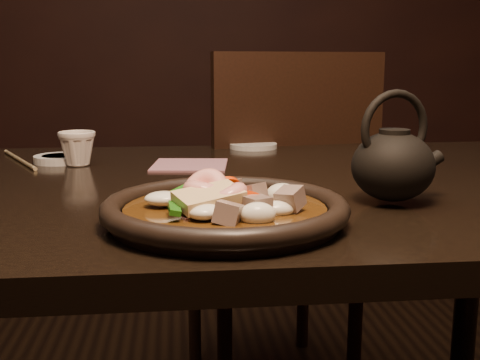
{
  "coord_description": "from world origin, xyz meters",
  "views": [
    {
      "loc": [
        -0.01,
        -1.01,
        0.95
      ],
      "look_at": [
        0.07,
        -0.25,
        0.8
      ],
      "focal_mm": 45.0,
      "sensor_mm": 36.0,
      "label": 1
    }
  ],
  "objects": [
    {
      "name": "table",
      "position": [
        0.0,
        0.0,
        0.67
      ],
      "size": [
        1.6,
        0.9,
        0.75
      ],
      "color": "black",
      "rests_on": "floor"
    },
    {
      "name": "chair",
      "position": [
        0.27,
        0.57,
        0.53
      ],
      "size": [
        0.54,
        0.54,
        0.97
      ],
      "rotation": [
        0.0,
        0.0,
        3.32
      ],
      "color": "black",
      "rests_on": "floor"
    },
    {
      "name": "plate",
      "position": [
        0.05,
        -0.27,
        0.77
      ],
      "size": [
        0.31,
        0.31,
        0.03
      ],
      "color": "black",
      "rests_on": "table"
    },
    {
      "name": "stirfry",
      "position": [
        0.05,
        -0.28,
        0.77
      ],
      "size": [
        0.2,
        0.22,
        0.07
      ],
      "color": "#3B210A",
      "rests_on": "plate"
    },
    {
      "name": "soy_dish",
      "position": [
        -0.25,
        0.23,
        0.76
      ],
      "size": [
        0.1,
        0.1,
        0.01
      ],
      "primitive_type": "cylinder",
      "color": "silver",
      "rests_on": "table"
    },
    {
      "name": "saucer_right",
      "position": [
        0.17,
        0.39,
        0.76
      ],
      "size": [
        0.11,
        0.11,
        0.01
      ],
      "primitive_type": "cylinder",
      "color": "silver",
      "rests_on": "table"
    },
    {
      "name": "tea_cup",
      "position": [
        -0.21,
        0.19,
        0.79
      ],
      "size": [
        0.09,
        0.08,
        0.07
      ],
      "primitive_type": "imported",
      "rotation": [
        0.0,
        0.0,
        -0.22
      ],
      "color": "beige",
      "rests_on": "table"
    },
    {
      "name": "chopsticks",
      "position": [
        -0.33,
        0.25,
        0.75
      ],
      "size": [
        0.12,
        0.24,
        0.01
      ],
      "rotation": [
        0.0,
        0.0,
        0.45
      ],
      "color": "tan",
      "rests_on": "table"
    },
    {
      "name": "napkin",
      "position": [
        0.01,
        0.16,
        0.75
      ],
      "size": [
        0.16,
        0.16,
        0.0
      ],
      "primitive_type": "cube",
      "rotation": [
        0.0,
        0.0,
        -0.12
      ],
      "color": "#975D66",
      "rests_on": "table"
    },
    {
      "name": "teapot",
      "position": [
        0.3,
        -0.19,
        0.81
      ],
      "size": [
        0.14,
        0.12,
        0.16
      ],
      "rotation": [
        0.0,
        0.0,
        0.27
      ],
      "color": "black",
      "rests_on": "table"
    }
  ]
}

